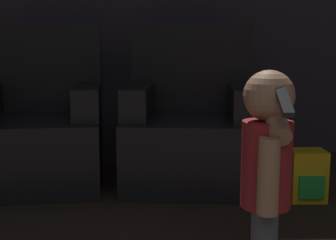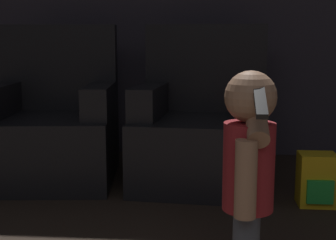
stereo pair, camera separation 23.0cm
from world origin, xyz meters
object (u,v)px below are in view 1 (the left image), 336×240
at_px(armchair_right, 190,129).
at_px(person_toddler, 267,165).
at_px(armchair_left, 38,129).
at_px(toy_backpack, 307,176).

bearing_deg(armchair_right, person_toddler, -78.20).
relative_size(armchair_left, person_toddler, 1.26).
height_order(armchair_left, armchair_right, same).
relative_size(armchair_left, toy_backpack, 3.47).
bearing_deg(person_toddler, armchair_left, -130.72).
xyz_separation_m(armchair_right, person_toddler, (0.18, -1.41, 0.13)).
distance_m(armchair_left, armchair_right, 1.00).
xyz_separation_m(armchair_left, toy_backpack, (1.65, -0.41, -0.20)).
distance_m(armchair_left, toy_backpack, 1.71).
distance_m(armchair_right, toy_backpack, 0.79).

